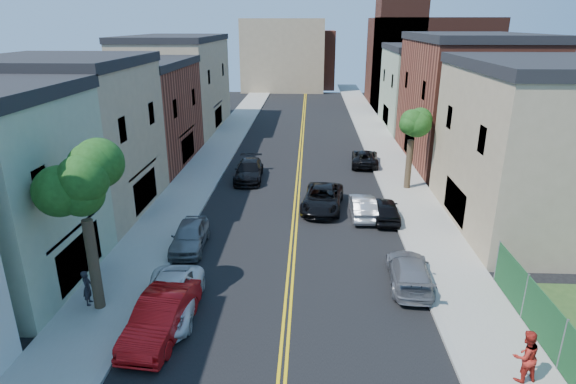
# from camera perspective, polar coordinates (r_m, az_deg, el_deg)

# --- Properties ---
(sidewalk_left) EXTENTS (3.20, 100.00, 0.15)m
(sidewalk_left) POSITION_cam_1_polar(r_m,az_deg,el_deg) (45.11, -8.59, 4.95)
(sidewalk_left) COLOR gray
(sidewalk_left) RESTS_ON ground
(sidewalk_right) EXTENTS (3.20, 100.00, 0.15)m
(sidewalk_right) POSITION_cam_1_polar(r_m,az_deg,el_deg) (44.83, 11.71, 4.67)
(sidewalk_right) COLOR gray
(sidewalk_right) RESTS_ON ground
(curb_left) EXTENTS (0.30, 100.00, 0.15)m
(curb_left) POSITION_cam_1_polar(r_m,az_deg,el_deg) (44.81, -6.38, 4.95)
(curb_left) COLOR gray
(curb_left) RESTS_ON ground
(curb_right) EXTENTS (0.30, 100.00, 0.15)m
(curb_right) POSITION_cam_1_polar(r_m,az_deg,el_deg) (44.58, 9.49, 4.73)
(curb_right) COLOR gray
(curb_right) RESTS_ON ground
(bldg_left_tan_near) EXTENTS (9.00, 10.00, 9.00)m
(bldg_left_tan_near) POSITION_cam_1_polar(r_m,az_deg,el_deg) (32.24, -24.89, 5.49)
(bldg_left_tan_near) COLOR #998466
(bldg_left_tan_near) RESTS_ON ground
(bldg_left_brick) EXTENTS (9.00, 12.00, 8.00)m
(bldg_left_brick) POSITION_cam_1_polar(r_m,az_deg,el_deg) (42.17, -18.16, 8.64)
(bldg_left_brick) COLOR brown
(bldg_left_brick) RESTS_ON ground
(bldg_left_tan_far) EXTENTS (9.00, 16.00, 9.50)m
(bldg_left_tan_far) POSITION_cam_1_polar(r_m,az_deg,el_deg) (55.22, -13.22, 12.31)
(bldg_left_tan_far) COLOR #998466
(bldg_left_tan_far) RESTS_ON ground
(bldg_right_tan) EXTENTS (9.00, 12.00, 9.00)m
(bldg_right_tan) POSITION_cam_1_polar(r_m,az_deg,el_deg) (30.64, 28.15, 4.31)
(bldg_right_tan) COLOR #998466
(bldg_right_tan) RESTS_ON ground
(bldg_right_brick) EXTENTS (9.00, 14.00, 10.00)m
(bldg_right_brick) POSITION_cam_1_polar(r_m,az_deg,el_deg) (43.34, 20.68, 9.98)
(bldg_right_brick) COLOR brown
(bldg_right_brick) RESTS_ON ground
(bldg_right_palegrn) EXTENTS (9.00, 12.00, 8.50)m
(bldg_right_palegrn) POSITION_cam_1_polar(r_m,az_deg,el_deg) (56.80, 16.42, 11.72)
(bldg_right_palegrn) COLOR gray
(bldg_right_palegrn) RESTS_ON ground
(church) EXTENTS (16.20, 14.20, 22.60)m
(church) POSITION_cam_1_polar(r_m,az_deg,el_deg) (71.67, 15.78, 15.72)
(church) COLOR #4C2319
(church) RESTS_ON ground
(backdrop_left) EXTENTS (14.00, 8.00, 12.00)m
(backdrop_left) POSITION_cam_1_polar(r_m,az_deg,el_deg) (85.09, -0.60, 16.11)
(backdrop_left) COLOR #998466
(backdrop_left) RESTS_ON ground
(backdrop_center) EXTENTS (10.00, 8.00, 10.00)m
(backdrop_center) POSITION_cam_1_polar(r_m,az_deg,el_deg) (89.01, 2.22, 15.62)
(backdrop_center) COLOR brown
(backdrop_center) RESTS_ON ground
(tree_left_mid) EXTENTS (5.20, 5.20, 9.29)m
(tree_left_mid) POSITION_cam_1_polar(r_m,az_deg,el_deg) (19.52, -23.94, 3.61)
(tree_left_mid) COLOR #38281C
(tree_left_mid) RESTS_ON sidewalk_left
(tree_right_far) EXTENTS (4.40, 4.40, 8.03)m
(tree_right_far) POSITION_cam_1_polar(r_m,az_deg,el_deg) (34.02, 14.89, 9.50)
(tree_right_far) COLOR #38281C
(tree_right_far) RESTS_ON sidewalk_right
(red_sedan) EXTENTS (2.14, 4.93, 1.58)m
(red_sedan) POSITION_cam_1_polar(r_m,az_deg,el_deg) (19.45, -14.99, -14.24)
(red_sedan) COLOR #AE0B0D
(red_sedan) RESTS_ON ground
(white_pickup) EXTENTS (2.57, 5.11, 1.39)m
(white_pickup) POSITION_cam_1_polar(r_m,az_deg,el_deg) (20.64, -14.13, -12.32)
(white_pickup) COLOR silver
(white_pickup) RESTS_ON ground
(grey_car_left) EXTENTS (1.90, 4.29, 1.44)m
(grey_car_left) POSITION_cam_1_polar(r_m,az_deg,el_deg) (25.89, -11.75, -5.16)
(grey_car_left) COLOR slate
(grey_car_left) RESTS_ON ground
(black_car_left) EXTENTS (2.23, 5.11, 1.46)m
(black_car_left) POSITION_cam_1_polar(r_m,az_deg,el_deg) (36.43, -4.73, 2.60)
(black_car_left) COLOR black
(black_car_left) RESTS_ON ground
(grey_car_right) EXTENTS (2.16, 4.68, 1.32)m
(grey_car_right) POSITION_cam_1_polar(r_m,az_deg,el_deg) (22.75, 14.40, -9.22)
(grey_car_right) COLOR slate
(grey_car_right) RESTS_ON ground
(black_car_right) EXTENTS (1.69, 4.01, 1.36)m
(black_car_right) POSITION_cam_1_polar(r_m,az_deg,el_deg) (29.53, 11.61, -2.05)
(black_car_right) COLOR black
(black_car_right) RESTS_ON ground
(silver_car_right) EXTENTS (1.46, 4.11, 1.35)m
(silver_car_right) POSITION_cam_1_polar(r_m,az_deg,el_deg) (29.76, 8.97, -1.70)
(silver_car_right) COLOR #94959B
(silver_car_right) RESTS_ON ground
(dark_car_right_far) EXTENTS (2.55, 4.84, 1.30)m
(dark_car_right_far) POSITION_cam_1_polar(r_m,az_deg,el_deg) (40.59, 9.22, 4.09)
(dark_car_right_far) COLOR black
(dark_car_right_far) RESTS_ON ground
(black_suv_lane) EXTENTS (3.04, 5.52, 1.46)m
(black_suv_lane) POSITION_cam_1_polar(r_m,az_deg,el_deg) (30.61, 4.18, -0.77)
(black_suv_lane) COLOR black
(black_suv_lane) RESTS_ON ground
(pedestrian_left) EXTENTS (0.47, 0.63, 1.55)m
(pedestrian_left) POSITION_cam_1_polar(r_m,az_deg,el_deg) (22.00, -22.98, -10.54)
(pedestrian_left) COLOR #232229
(pedestrian_left) RESTS_ON sidewalk_left
(pedestrian_right) EXTENTS (1.06, 0.91, 1.89)m
(pedestrian_right) POSITION_cam_1_polar(r_m,az_deg,el_deg) (18.26, 26.65, -17.22)
(pedestrian_right) COLOR #A9221A
(pedestrian_right) RESTS_ON sidewalk_right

